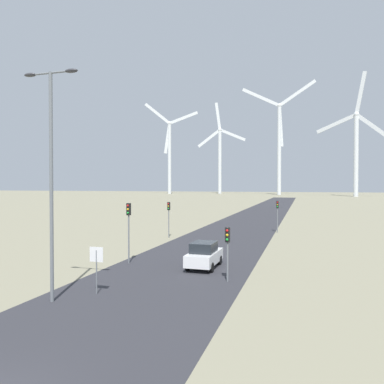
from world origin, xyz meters
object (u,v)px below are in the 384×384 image
Objects in this scene: traffic_light_post_mid_right at (277,209)px; wind_turbine_right at (356,145)px; traffic_light_post_mid_left at (169,212)px; wind_turbine_far_left at (170,150)px; car_approaching at (204,255)px; wind_turbine_center at (279,139)px; wind_turbine_left at (220,154)px; stop_sign_near at (96,261)px; traffic_light_post_near_left at (129,219)px; streetlamp at (51,161)px; traffic_light_post_near_right at (227,242)px.

traffic_light_post_mid_right is 155.62m from wind_turbine_right.
traffic_light_post_mid_left is at bearing -144.47° from traffic_light_post_mid_right.
car_approaching is at bearing -69.26° from wind_turbine_far_left.
wind_turbine_left is at bearing 155.78° from wind_turbine_center.
traffic_light_post_mid_right is (7.56, 29.18, 1.08)m from stop_sign_near.
car_approaching is 0.06× the size of wind_turbine_center.
stop_sign_near is at bearing -104.53° from traffic_light_post_mid_right.
wind_turbine_far_left is (-70.35, 201.20, 24.76)m from traffic_light_post_near_left.
stop_sign_near is 185.57m from wind_turbine_right.
car_approaching is at bearing -100.23° from wind_turbine_right.
wind_turbine_center is (-1.62, 206.57, 25.01)m from streetlamp.
wind_turbine_right is (38.17, -24.10, -6.61)m from wind_turbine_center.
wind_turbine_center is (69.15, -4.06, 4.04)m from wind_turbine_far_left.
stop_sign_near is 0.62× the size of car_approaching.
wind_turbine_center is 45.62m from wind_turbine_right.
traffic_light_post_near_right is 0.85× the size of traffic_light_post_mid_right.
wind_turbine_right reaches higher than wind_turbine_left.
wind_turbine_center reaches higher than traffic_light_post_near_left.
wind_turbine_left is at bearing 100.82° from traffic_light_post_mid_left.
traffic_light_post_mid_left is (-3.67, 21.16, 1.12)m from stop_sign_near.
traffic_light_post_mid_right reaches higher than stop_sign_near.
wind_turbine_left is at bearing 151.65° from wind_turbine_right.
traffic_light_post_mid_right is 21.78m from car_approaching.
traffic_light_post_mid_left is at bearing -90.19° from wind_turbine_center.
traffic_light_post_near_right is 0.06× the size of wind_turbine_left.
wind_turbine_right is (36.98, 173.05, 22.19)m from traffic_light_post_near_left.
wind_turbine_right is (36.56, 182.47, 18.40)m from streetlamp.
stop_sign_near is 227.57m from wind_turbine_left.
traffic_light_post_near_left reaches higher than car_approaching.
stop_sign_near is at bearing -116.64° from car_approaching.
traffic_light_post_near_left is at bearing -102.06° from wind_turbine_right.
wind_turbine_center is (-10.63, 175.58, 29.22)m from traffic_light_post_mid_right.
wind_turbine_left is at bearing 24.16° from wind_turbine_far_left.
traffic_light_post_mid_left is 15.49m from car_approaching.
wind_turbine_center is at bearing -24.22° from wind_turbine_left.
stop_sign_near is 0.04× the size of wind_turbine_right.
wind_turbine_center is at bearing 90.86° from stop_sign_near.
traffic_light_post_mid_left is at bearing 95.55° from streetlamp.
wind_turbine_left is 0.98× the size of wind_turbine_right.
wind_turbine_far_left reaches higher than stop_sign_near.
stop_sign_near is 0.04× the size of wind_turbine_far_left.
wind_turbine_left reaches higher than streetlamp.
traffic_light_post_mid_right is (11.24, 8.02, -0.04)m from traffic_light_post_mid_left.
streetlamp is at bearing -101.33° from wind_turbine_right.
wind_turbine_right reaches higher than traffic_light_post_mid_left.
stop_sign_near is 207.02m from wind_turbine_center.
stop_sign_near is at bearing -144.41° from traffic_light_post_near_right.
wind_turbine_right reaches higher than traffic_light_post_near_left.
traffic_light_post_mid_left is at bearing -79.18° from wind_turbine_left.
wind_turbine_center is (-6.98, 196.96, 31.16)m from car_approaching.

